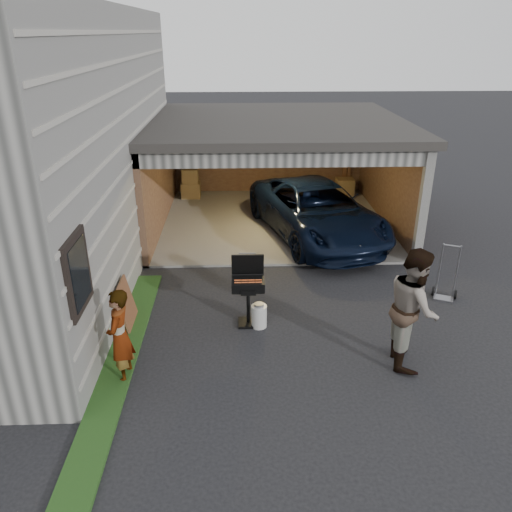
# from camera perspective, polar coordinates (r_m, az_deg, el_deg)

# --- Properties ---
(ground) EXTENTS (80.00, 80.00, 0.00)m
(ground) POSITION_cam_1_polar(r_m,az_deg,el_deg) (8.61, 0.02, -11.35)
(ground) COLOR black
(ground) RESTS_ON ground
(groundcover_strip) EXTENTS (0.50, 8.00, 0.06)m
(groundcover_strip) POSITION_cam_1_polar(r_m,az_deg,el_deg) (8.04, -16.54, -15.22)
(groundcover_strip) COLOR #193814
(groundcover_strip) RESTS_ON ground
(garage) EXTENTS (6.80, 6.30, 2.90)m
(garage) POSITION_cam_1_polar(r_m,az_deg,el_deg) (14.17, 2.13, 11.49)
(garage) COLOR #605E59
(garage) RESTS_ON ground
(minivan) EXTENTS (3.60, 5.48, 1.40)m
(minivan) POSITION_cam_1_polar(r_m,az_deg,el_deg) (13.08, 6.93, 4.89)
(minivan) COLOR black
(minivan) RESTS_ON ground
(woman) EXTENTS (0.42, 0.60, 1.56)m
(woman) POSITION_cam_1_polar(r_m,az_deg,el_deg) (7.97, -15.31, -8.82)
(woman) COLOR #9CA7C4
(woman) RESTS_ON ground
(man) EXTENTS (0.88, 1.07, 2.02)m
(man) POSITION_cam_1_polar(r_m,az_deg,el_deg) (8.35, 17.51, -5.63)
(man) COLOR #472C1C
(man) RESTS_ON ground
(bbq_grill) EXTENTS (0.59, 0.52, 1.32)m
(bbq_grill) POSITION_cam_1_polar(r_m,az_deg,el_deg) (9.09, -0.92, -3.45)
(bbq_grill) COLOR black
(bbq_grill) RESTS_ON ground
(propane_tank) EXTENTS (0.34, 0.34, 0.43)m
(propane_tank) POSITION_cam_1_polar(r_m,az_deg,el_deg) (9.27, 0.34, -6.89)
(propane_tank) COLOR silver
(propane_tank) RESTS_ON ground
(plywood_panel) EXTENTS (0.22, 0.79, 0.87)m
(plywood_panel) POSITION_cam_1_polar(r_m,az_deg,el_deg) (9.49, -14.55, -5.41)
(plywood_panel) COLOR brown
(plywood_panel) RESTS_ON ground
(hand_truck) EXTENTS (0.54, 0.49, 1.17)m
(hand_truck) POSITION_cam_1_polar(r_m,az_deg,el_deg) (10.91, 20.79, -3.45)
(hand_truck) COLOR slate
(hand_truck) RESTS_ON ground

